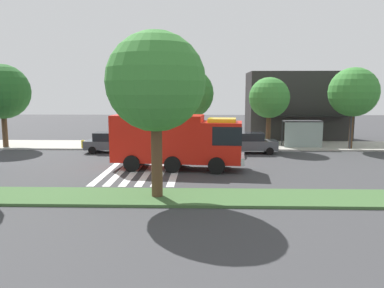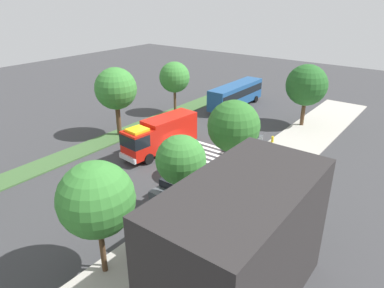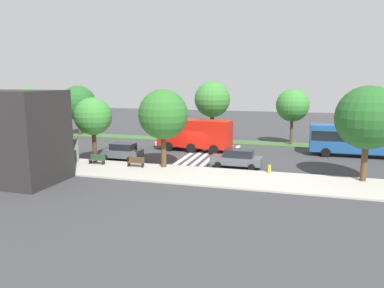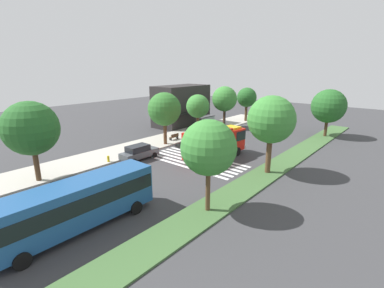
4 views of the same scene
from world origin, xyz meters
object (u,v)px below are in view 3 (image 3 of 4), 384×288
(parked_car_mid, at_px, (122,151))
(sidewalk_tree_west, at_px, (163,115))
(median_tree_far_west, at_px, (293,105))
(bus_stop_shelter, at_px, (61,144))
(median_tree_center, at_px, (78,103))
(sidewalk_tree_far_west, at_px, (368,118))
(sidewalk_tree_center, at_px, (93,117))
(sidewalk_tree_east, at_px, (29,110))
(bench_west_of_shelter, at_px, (136,162))
(fire_hydrant, at_px, (269,169))
(median_tree_west, at_px, (212,100))
(parked_car_west, at_px, (237,158))
(transit_bus, at_px, (365,138))
(bench_near_shelter, at_px, (97,159))
(fire_truck, at_px, (193,134))
(street_lamp, at_px, (34,122))

(parked_car_mid, xyz_separation_m, sidewalk_tree_west, (-5.49, 2.20, 4.19))
(median_tree_far_west, bearing_deg, parked_car_mid, 39.55)
(bus_stop_shelter, bearing_deg, median_tree_center, -61.92)
(sidewalk_tree_far_west, height_order, median_tree_center, sidewalk_tree_far_west)
(sidewalk_tree_center, bearing_deg, sidewalk_tree_east, 0.00)
(bench_west_of_shelter, distance_m, sidewalk_tree_east, 13.21)
(sidewalk_tree_east, xyz_separation_m, median_tree_far_west, (-26.23, -16.10, -0.11))
(fire_hydrant, bearing_deg, bench_west_of_shelter, 5.49)
(sidewalk_tree_west, xyz_separation_m, median_tree_west, (-0.94, -16.10, 0.60))
(sidewalk_tree_far_west, xyz_separation_m, median_tree_far_west, (5.93, -16.10, -0.16))
(sidewalk_tree_far_west, bearing_deg, parked_car_west, -11.64)
(sidewalk_tree_center, bearing_deg, bench_west_of_shelter, 171.91)
(median_tree_center, bearing_deg, fire_hydrant, 152.08)
(transit_bus, distance_m, median_tree_center, 39.19)
(sidewalk_tree_center, bearing_deg, parked_car_mid, -130.23)
(median_tree_far_west, relative_size, median_tree_west, 0.89)
(bench_near_shelter, bearing_deg, sidewalk_tree_center, -46.46)
(median_tree_far_west, height_order, median_tree_center, median_tree_center)
(bus_stop_shelter, relative_size, bench_west_of_shelter, 2.19)
(fire_truck, height_order, sidewalk_tree_center, sidewalk_tree_center)
(parked_car_west, bearing_deg, median_tree_center, -27.34)
(bench_near_shelter, height_order, median_tree_center, median_tree_center)
(street_lamp, relative_size, sidewalk_tree_east, 0.88)
(parked_car_mid, distance_m, sidewalk_tree_west, 7.25)
(fire_truck, distance_m, bus_stop_shelter, 14.67)
(bench_west_of_shelter, relative_size, fire_hydrant, 2.29)
(bus_stop_shelter, relative_size, street_lamp, 0.54)
(fire_truck, relative_size, street_lamp, 1.42)
(transit_bus, height_order, median_tree_far_west, median_tree_far_west)
(bench_near_shelter, xyz_separation_m, sidewalk_tree_east, (8.19, -0.68, 4.64))
(sidewalk_tree_east, relative_size, median_tree_far_west, 1.04)
(sidewalk_tree_west, bearing_deg, sidewalk_tree_center, -0.00)
(bus_stop_shelter, height_order, street_lamp, street_lamp)
(parked_car_mid, distance_m, fire_hydrant, 15.35)
(bench_west_of_shelter, distance_m, sidewalk_tree_center, 6.36)
(bus_stop_shelter, bearing_deg, fire_hydrant, -176.59)
(parked_car_mid, bearing_deg, sidewalk_tree_far_west, 174.31)
(parked_car_west, height_order, transit_bus, transit_bus)
(sidewalk_tree_far_west, bearing_deg, transit_bus, -99.36)
(bus_stop_shelter, bearing_deg, transit_bus, -158.75)
(sidewalk_tree_east, bearing_deg, sidewalk_tree_far_west, 180.00)
(fire_truck, bearing_deg, bus_stop_shelter, 47.56)
(transit_bus, xyz_separation_m, bench_near_shelter, (25.76, 11.54, -1.44))
(bench_near_shelter, distance_m, fire_hydrant, 16.50)
(bench_near_shelter, distance_m, sidewalk_tree_center, 4.23)
(fire_truck, xyz_separation_m, parked_car_west, (-6.34, 6.84, -1.16))
(bench_west_of_shelter, bearing_deg, median_tree_far_west, -129.62)
(parked_car_mid, height_order, bench_west_of_shelter, parked_car_mid)
(sidewalk_tree_center, relative_size, median_tree_center, 0.88)
(median_tree_center, distance_m, fire_hydrant, 33.60)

